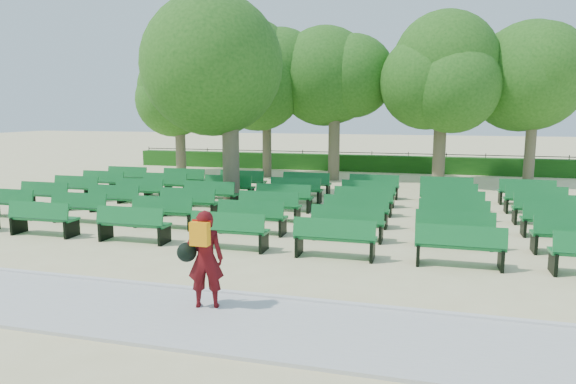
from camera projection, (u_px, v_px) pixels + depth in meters
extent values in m
plane|color=beige|center=(286.00, 223.00, 15.43)|extent=(120.00, 120.00, 0.00)
cube|color=beige|center=(165.00, 315.00, 8.37)|extent=(30.00, 2.20, 0.06)
cube|color=silver|center=(196.00, 290.00, 9.46)|extent=(30.00, 0.12, 0.10)
cube|color=#1A4F14|center=(353.00, 163.00, 28.70)|extent=(26.00, 0.70, 0.90)
cube|color=#12692C|center=(278.00, 201.00, 16.38)|extent=(1.88, 0.59, 0.06)
cube|color=#12692C|center=(276.00, 194.00, 16.13)|extent=(1.87, 0.21, 0.44)
cylinder|color=brown|center=(231.00, 157.00, 18.27)|extent=(0.60, 0.60, 3.41)
ellipsoid|color=#2A611A|center=(229.00, 69.00, 17.79)|extent=(4.90, 4.90, 4.41)
imported|color=#4E0B0E|center=(205.00, 259.00, 8.52)|extent=(0.69, 0.55, 1.65)
cube|color=orange|center=(200.00, 234.00, 8.27)|extent=(0.31, 0.15, 0.39)
sphere|color=black|center=(187.00, 252.00, 8.53)|extent=(0.33, 0.33, 0.33)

